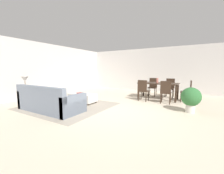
% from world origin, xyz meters
% --- Properties ---
extents(ground_plane, '(10.80, 10.80, 0.00)m').
position_xyz_m(ground_plane, '(0.00, 0.00, 0.00)').
color(ground_plane, beige).
extents(wall_back, '(9.00, 0.12, 2.70)m').
position_xyz_m(wall_back, '(0.00, 5.00, 1.35)').
color(wall_back, beige).
rests_on(wall_back, ground_plane).
extents(wall_left, '(0.12, 11.00, 2.70)m').
position_xyz_m(wall_left, '(-4.50, 0.50, 1.35)').
color(wall_left, beige).
rests_on(wall_left, ground_plane).
extents(area_rug, '(3.00, 2.80, 0.01)m').
position_xyz_m(area_rug, '(-1.82, -0.44, 0.00)').
color(area_rug, gray).
rests_on(area_rug, ground_plane).
extents(couch, '(2.30, 0.98, 0.86)m').
position_xyz_m(couch, '(-1.90, -1.18, 0.28)').
color(couch, slate).
rests_on(couch, ground_plane).
extents(ottoman_table, '(1.12, 0.60, 0.38)m').
position_xyz_m(ottoman_table, '(-1.74, 0.24, 0.22)').
color(ottoman_table, silver).
rests_on(ottoman_table, ground_plane).
extents(side_table, '(0.40, 0.40, 0.58)m').
position_xyz_m(side_table, '(-3.35, -1.16, 0.46)').
color(side_table, olive).
rests_on(side_table, ground_plane).
extents(table_lamp, '(0.26, 0.26, 0.53)m').
position_xyz_m(table_lamp, '(-3.35, -1.16, 0.99)').
color(table_lamp, brown).
rests_on(table_lamp, side_table).
extents(dining_table, '(1.74, 0.87, 0.76)m').
position_xyz_m(dining_table, '(0.79, 2.58, 0.67)').
color(dining_table, '#332319').
rests_on(dining_table, ground_plane).
extents(dining_chair_near_left, '(0.41, 0.41, 0.92)m').
position_xyz_m(dining_chair_near_left, '(0.33, 1.80, 0.52)').
color(dining_chair_near_left, '#332319').
rests_on(dining_chair_near_left, ground_plane).
extents(dining_chair_near_right, '(0.43, 0.43, 0.92)m').
position_xyz_m(dining_chair_near_right, '(1.27, 1.80, 0.52)').
color(dining_chair_near_right, '#332319').
rests_on(dining_chair_near_right, ground_plane).
extents(dining_chair_far_left, '(0.41, 0.41, 0.92)m').
position_xyz_m(dining_chair_far_left, '(0.34, 3.36, 0.52)').
color(dining_chair_far_left, '#332319').
rests_on(dining_chair_far_left, ground_plane).
extents(dining_chair_far_right, '(0.40, 0.40, 0.92)m').
position_xyz_m(dining_chair_far_right, '(1.18, 3.41, 0.52)').
color(dining_chair_far_right, '#332319').
rests_on(dining_chair_far_right, ground_plane).
extents(dining_chair_head_east, '(0.43, 0.43, 0.92)m').
position_xyz_m(dining_chair_head_east, '(2.02, 2.55, 0.52)').
color(dining_chair_head_east, '#332319').
rests_on(dining_chair_head_east, ground_plane).
extents(vase_centerpiece, '(0.10, 0.10, 0.21)m').
position_xyz_m(vase_centerpiece, '(0.74, 2.57, 0.87)').
color(vase_centerpiece, '#B26659').
rests_on(vase_centerpiece, dining_table).
extents(book_on_ottoman, '(0.29, 0.24, 0.03)m').
position_xyz_m(book_on_ottoman, '(-1.84, 0.23, 0.40)').
color(book_on_ottoman, maroon).
rests_on(book_on_ottoman, ottoman_table).
extents(potted_plant, '(0.60, 0.60, 0.81)m').
position_xyz_m(potted_plant, '(2.17, 0.94, 0.48)').
color(potted_plant, beige).
rests_on(potted_plant, ground_plane).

